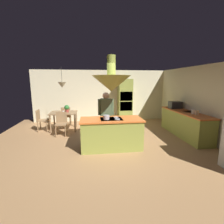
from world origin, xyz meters
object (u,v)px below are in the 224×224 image
object	(u,v)px
chair_facing_island	(61,122)
chair_by_back_wall	(66,115)
canister_flour	(197,113)
microwave_on_counter	(175,105)
chair_at_corner	(41,119)
cup_on_table	(63,112)
dining_table	(64,115)
kitchen_island	(111,133)
person_at_island	(106,113)
canister_sugar	(193,112)
cooking_pot_on_cooktop	(106,117)
potted_plant_on_table	(67,108)
oven_tower	(125,101)

from	to	relation	value
chair_facing_island	chair_by_back_wall	distance (m)	1.28
canister_flour	microwave_on_counter	bearing A→B (deg)	90.00
chair_at_corner	cup_on_table	world-z (taller)	chair_at_corner
dining_table	chair_facing_island	size ratio (longest dim) A/B	1.22
kitchen_island	person_at_island	xyz separation A→B (m)	(-0.09, 0.70, 0.49)
canister_sugar	cooking_pot_on_cooktop	bearing A→B (deg)	-170.97
chair_by_back_wall	cup_on_table	size ratio (longest dim) A/B	9.67
potted_plant_on_table	oven_tower	bearing A→B (deg)	24.14
kitchen_island	cooking_pot_on_cooktop	world-z (taller)	cooking_pot_on_cooktop
chair_at_corner	cup_on_table	size ratio (longest dim) A/B	9.67
kitchen_island	cooking_pot_on_cooktop	bearing A→B (deg)	-140.91
chair_at_corner	canister_flour	distance (m)	5.80
oven_tower	person_at_island	bearing A→B (deg)	-115.09
chair_facing_island	chair_by_back_wall	xyz separation A→B (m)	(0.00, 1.28, 0.00)
canister_flour	cup_on_table	bearing A→B (deg)	159.10
oven_tower	canister_sugar	xyz separation A→B (m)	(1.74, -2.90, -0.07)
chair_at_corner	microwave_on_counter	xyz separation A→B (m)	(5.45, -0.54, 0.55)
oven_tower	cooking_pot_on_cooktop	bearing A→B (deg)	-110.48
kitchen_island	canister_flour	xyz separation A→B (m)	(2.84, 0.17, 0.53)
dining_table	cooking_pot_on_cooktop	bearing A→B (deg)	-55.37
cup_on_table	cooking_pot_on_cooktop	size ratio (longest dim) A/B	0.50
chair_at_corner	canister_flour	xyz separation A→B (m)	(5.45, -1.93, 0.48)
person_at_island	dining_table	bearing A→B (deg)	138.84
person_at_island	kitchen_island	bearing A→B (deg)	-82.38
kitchen_island	chair_facing_island	bearing A→B (deg)	139.36
person_at_island	chair_at_corner	bearing A→B (deg)	150.82
potted_plant_on_table	microwave_on_counter	xyz separation A→B (m)	(4.40, -0.49, 0.12)
dining_table	potted_plant_on_table	distance (m)	0.31
chair_by_back_wall	canister_flour	world-z (taller)	canister_flour
chair_by_back_wall	cooking_pot_on_cooktop	world-z (taller)	cooking_pot_on_cooktop
cup_on_table	canister_flour	xyz separation A→B (m)	(4.51, -1.72, 0.18)
oven_tower	chair_at_corner	world-z (taller)	oven_tower
cup_on_table	microwave_on_counter	world-z (taller)	microwave_on_counter
dining_table	potted_plant_on_table	xyz separation A→B (m)	(0.14, -0.05, 0.27)
kitchen_island	dining_table	bearing A→B (deg)	128.99
person_at_island	chair_facing_island	bearing A→B (deg)	154.57
cup_on_table	canister_flour	size ratio (longest dim) A/B	0.59
potted_plant_on_table	microwave_on_counter	size ratio (longest dim) A/B	0.65
cup_on_table	canister_sugar	distance (m)	4.77
dining_table	canister_sugar	xyz separation A→B (m)	(4.54, -1.75, 0.33)
chair_at_corner	chair_facing_island	bearing A→B (deg)	-125.19
oven_tower	dining_table	bearing A→B (deg)	-157.79
person_at_island	canister_flour	bearing A→B (deg)	-10.21
canister_flour	cooking_pot_on_cooktop	world-z (taller)	canister_flour
kitchen_island	canister_sugar	world-z (taller)	canister_sugar
canister_flour	microwave_on_counter	world-z (taller)	microwave_on_counter
chair_at_corner	canister_flour	size ratio (longest dim) A/B	5.66
canister_sugar	person_at_island	bearing A→B (deg)	173.23
cup_on_table	cooking_pot_on_cooktop	distance (m)	2.53
person_at_island	chair_by_back_wall	world-z (taller)	person_at_island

